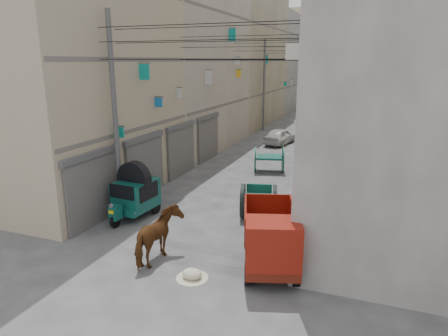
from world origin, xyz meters
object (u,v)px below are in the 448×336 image
at_px(horse, 158,237).
at_px(distant_car_white, 280,136).
at_px(second_cart, 269,158).
at_px(auto_rickshaw, 135,192).
at_px(feed_sack, 192,274).
at_px(tonga_cart, 259,201).
at_px(distant_car_green, 314,119).
at_px(distant_car_grey, 315,124).
at_px(mini_truck, 271,243).

height_order(horse, distant_car_white, horse).
bearing_deg(second_cart, auto_rickshaw, -126.94).
bearing_deg(auto_rickshaw, feed_sack, -35.88).
relative_size(second_cart, feed_sack, 3.33).
bearing_deg(tonga_cart, feed_sack, -109.46).
relative_size(second_cart, distant_car_green, 0.43).
height_order(feed_sack, distant_car_grey, distant_car_grey).
bearing_deg(second_cart, feed_sack, -101.54).
relative_size(auto_rickshaw, distant_car_white, 0.71).
xyz_separation_m(distant_car_grey, distant_car_green, (-0.45, 2.59, 0.09)).
bearing_deg(second_cart, horse, -108.35).
xyz_separation_m(feed_sack, distant_car_grey, (-0.45, 27.35, 0.42)).
bearing_deg(distant_car_green, mini_truck, 87.65).
bearing_deg(tonga_cart, auto_rickshaw, -174.65).
relative_size(mini_truck, distant_car_green, 0.83).
xyz_separation_m(feed_sack, distant_car_green, (-0.91, 29.93, 0.51)).
distance_m(mini_truck, second_cart, 11.30).
relative_size(mini_truck, distant_car_white, 1.05).
distance_m(horse, distant_car_green, 29.36).
bearing_deg(distant_car_green, distant_car_grey, 91.73).
relative_size(tonga_cart, feed_sack, 5.47).
relative_size(auto_rickshaw, mini_truck, 0.67).
xyz_separation_m(tonga_cart, distant_car_grey, (-0.96, 22.12, -0.15)).
bearing_deg(auto_rickshaw, mini_truck, -16.38).
relative_size(distant_car_white, distant_car_green, 0.79).
xyz_separation_m(tonga_cart, distant_car_green, (-1.41, 24.71, -0.06)).
bearing_deg(distant_car_grey, auto_rickshaw, -90.43).
distance_m(distant_car_white, distant_car_green, 9.94).
distance_m(tonga_cart, feed_sack, 5.28).
relative_size(feed_sack, distant_car_white, 0.17).
xyz_separation_m(tonga_cart, feed_sack, (-0.50, -5.22, -0.57)).
bearing_deg(second_cart, distant_car_white, 82.99).
relative_size(second_cart, horse, 1.00).
relative_size(tonga_cart, distant_car_grey, 0.93).
xyz_separation_m(mini_truck, horse, (-3.44, -0.62, -0.10)).
bearing_deg(mini_truck, distant_car_grey, 77.74).
distance_m(mini_truck, distant_car_white, 19.30).
bearing_deg(mini_truck, feed_sack, -167.06).
relative_size(auto_rickshaw, second_cart, 1.28).
bearing_deg(distant_car_green, feed_sack, 83.56).
height_order(auto_rickshaw, distant_car_green, auto_rickshaw).
distance_m(second_cart, feed_sack, 12.17).
height_order(auto_rickshaw, horse, auto_rickshaw).
relative_size(horse, distant_car_white, 0.55).
xyz_separation_m(auto_rickshaw, distant_car_green, (3.29, 26.36, -0.37)).
bearing_deg(second_cart, distant_car_grey, 72.98).
height_order(tonga_cart, distant_car_white, tonga_cart).
height_order(horse, distant_car_grey, horse).
bearing_deg(feed_sack, mini_truck, 30.61).
height_order(horse, distant_car_green, horse).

